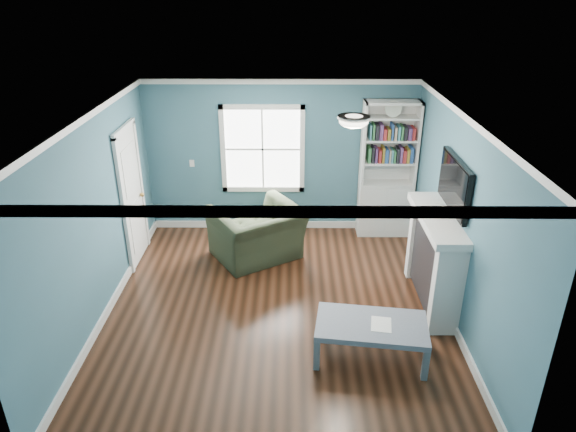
{
  "coord_description": "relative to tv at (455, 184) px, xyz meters",
  "views": [
    {
      "loc": [
        0.18,
        -5.73,
        4.03
      ],
      "look_at": [
        0.14,
        0.4,
        1.19
      ],
      "focal_mm": 32.0,
      "sensor_mm": 36.0,
      "label": 1
    }
  ],
  "objects": [
    {
      "name": "floor",
      "position": [
        -2.2,
        -0.2,
        -1.72
      ],
      "size": [
        5.0,
        5.0,
        0.0
      ],
      "primitive_type": "plane",
      "color": "black",
      "rests_on": "ground"
    },
    {
      "name": "light_switch",
      "position": [
        -3.7,
        2.28,
        -0.52
      ],
      "size": [
        0.08,
        0.01,
        0.12
      ],
      "primitive_type": "cube",
      "color": "white",
      "rests_on": "room_walls"
    },
    {
      "name": "door",
      "position": [
        -4.42,
        1.2,
        -0.65
      ],
      "size": [
        0.12,
        0.98,
        2.17
      ],
      "color": "silver",
      "rests_on": "ground"
    },
    {
      "name": "recliner",
      "position": [
        -2.55,
        1.22,
        -1.16
      ],
      "size": [
        1.53,
        1.39,
        1.12
      ],
      "primitive_type": "imported",
      "rotation": [
        0.0,
        0.0,
        -2.58
      ],
      "color": "#242E1D",
      "rests_on": "ground"
    },
    {
      "name": "paper_sheet",
      "position": [
        -0.99,
        -1.15,
        -1.26
      ],
      "size": [
        0.27,
        0.32,
        0.0
      ],
      "primitive_type": "cube",
      "rotation": [
        0.0,
        0.0,
        -0.16
      ],
      "color": "white",
      "rests_on": "coffee_table"
    },
    {
      "name": "window",
      "position": [
        -2.5,
        2.29,
        -0.27
      ],
      "size": [
        1.4,
        0.06,
        1.5
      ],
      "color": "white",
      "rests_on": "room_walls"
    },
    {
      "name": "coffee_table",
      "position": [
        -1.09,
        -1.13,
        -1.33
      ],
      "size": [
        1.34,
        0.85,
        0.46
      ],
      "rotation": [
        0.0,
        0.0,
        -0.13
      ],
      "color": "#535C64",
      "rests_on": "ground"
    },
    {
      "name": "tv",
      "position": [
        0.0,
        0.0,
        0.0
      ],
      "size": [
        0.06,
        1.1,
        0.65
      ],
      "primitive_type": "cube",
      "color": "black",
      "rests_on": "fireplace"
    },
    {
      "name": "bookshelf",
      "position": [
        -0.43,
        2.1,
        -0.8
      ],
      "size": [
        0.9,
        0.35,
        2.31
      ],
      "color": "silver",
      "rests_on": "ground"
    },
    {
      "name": "trim",
      "position": [
        -2.2,
        -0.2,
        -0.49
      ],
      "size": [
        4.5,
        5.0,
        2.6
      ],
      "color": "white",
      "rests_on": "ground"
    },
    {
      "name": "ceiling_fixture",
      "position": [
        -1.3,
        -0.1,
        0.82
      ],
      "size": [
        0.38,
        0.38,
        0.15
      ],
      "color": "white",
      "rests_on": "room_walls"
    },
    {
      "name": "fireplace",
      "position": [
        -0.12,
        0.0,
        -1.09
      ],
      "size": [
        0.44,
        1.58,
        1.3
      ],
      "color": "black",
      "rests_on": "ground"
    },
    {
      "name": "room_walls",
      "position": [
        -2.2,
        -0.2,
        -0.14
      ],
      "size": [
        5.0,
        5.0,
        5.0
      ],
      "color": "#376271",
      "rests_on": "ground"
    }
  ]
}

